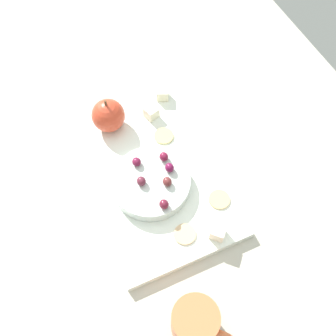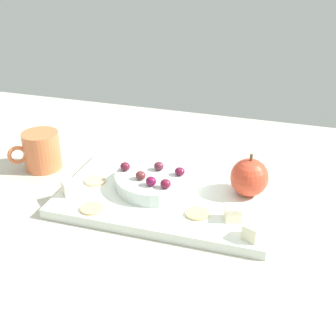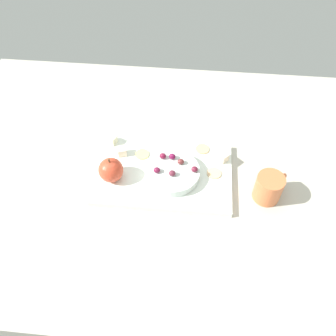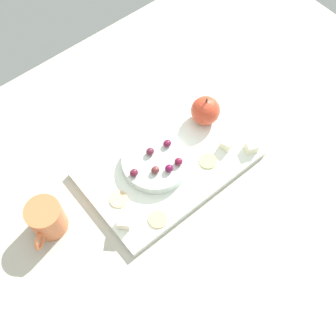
% 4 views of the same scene
% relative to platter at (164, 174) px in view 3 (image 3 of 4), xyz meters
% --- Properties ---
extents(table, '(1.44, 0.98, 0.05)m').
position_rel_platter_xyz_m(table, '(0.03, 0.03, -0.03)').
color(table, '#B5B2A2').
rests_on(table, ground).
extents(platter, '(0.39, 0.25, 0.02)m').
position_rel_platter_xyz_m(platter, '(0.00, 0.00, 0.00)').
color(platter, white).
rests_on(platter, table).
extents(serving_dish, '(0.15, 0.15, 0.03)m').
position_rel_platter_xyz_m(serving_dish, '(0.03, -0.01, 0.02)').
color(serving_dish, silver).
rests_on(serving_dish, platter).
extents(apple_whole, '(0.07, 0.07, 0.07)m').
position_rel_platter_xyz_m(apple_whole, '(-0.14, -0.03, 0.04)').
color(apple_whole, '#D1432A').
rests_on(apple_whole, platter).
extents(apple_stem, '(0.01, 0.01, 0.01)m').
position_rel_platter_xyz_m(apple_stem, '(-0.14, -0.03, 0.08)').
color(apple_stem, brown).
rests_on(apple_stem, apple_whole).
extents(cheese_cube_0, '(0.03, 0.03, 0.03)m').
position_rel_platter_xyz_m(cheese_cube_0, '(-0.13, 0.06, 0.02)').
color(cheese_cube_0, '#F9EECC').
rests_on(cheese_cube_0, platter).
extents(cheese_cube_1, '(0.03, 0.03, 0.03)m').
position_rel_platter_xyz_m(cheese_cube_1, '(-0.17, 0.10, 0.02)').
color(cheese_cube_1, '#F8F2CB').
rests_on(cheese_cube_1, platter).
extents(cheese_cube_2, '(0.04, 0.04, 0.03)m').
position_rel_platter_xyz_m(cheese_cube_2, '(0.17, 0.06, 0.02)').
color(cheese_cube_2, '#F9E7C9').
rests_on(cheese_cube_2, platter).
extents(cracker_0, '(0.04, 0.04, 0.00)m').
position_rel_platter_xyz_m(cracker_0, '(0.11, 0.10, 0.01)').
color(cracker_0, '#E0B77D').
rests_on(cracker_0, platter).
extents(cracker_1, '(0.04, 0.04, 0.00)m').
position_rel_platter_xyz_m(cracker_1, '(0.14, 0.01, 0.01)').
color(cracker_1, '#E2B989').
rests_on(cracker_1, platter).
extents(cracker_2, '(0.04, 0.04, 0.00)m').
position_rel_platter_xyz_m(cracker_2, '(-0.07, 0.06, 0.01)').
color(cracker_2, '#D3C07A').
rests_on(cracker_2, platter).
extents(grape_0, '(0.02, 0.02, 0.02)m').
position_rel_platter_xyz_m(grape_0, '(-0.02, -0.02, 0.04)').
color(grape_0, maroon).
rests_on(grape_0, serving_dish).
extents(grape_1, '(0.02, 0.02, 0.02)m').
position_rel_platter_xyz_m(grape_1, '(0.03, -0.03, 0.04)').
color(grape_1, maroon).
rests_on(grape_1, serving_dish).
extents(grape_2, '(0.02, 0.02, 0.02)m').
position_rel_platter_xyz_m(grape_2, '(0.05, 0.01, 0.04)').
color(grape_2, maroon).
rests_on(grape_2, serving_dish).
extents(grape_3, '(0.02, 0.02, 0.02)m').
position_rel_platter_xyz_m(grape_3, '(-0.01, 0.03, 0.04)').
color(grape_3, maroon).
rests_on(grape_3, serving_dish).
extents(grape_4, '(0.02, 0.02, 0.02)m').
position_rel_platter_xyz_m(grape_4, '(0.02, 0.03, 0.04)').
color(grape_4, maroon).
rests_on(grape_4, serving_dish).
extents(grape_5, '(0.02, 0.02, 0.02)m').
position_rel_platter_xyz_m(grape_5, '(0.09, -0.01, 0.04)').
color(grape_5, maroon).
rests_on(grape_5, serving_dish).
extents(cup, '(0.09, 0.09, 0.08)m').
position_rel_platter_xyz_m(cup, '(0.29, -0.04, 0.03)').
color(cup, '#DB7141').
rests_on(cup, table).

